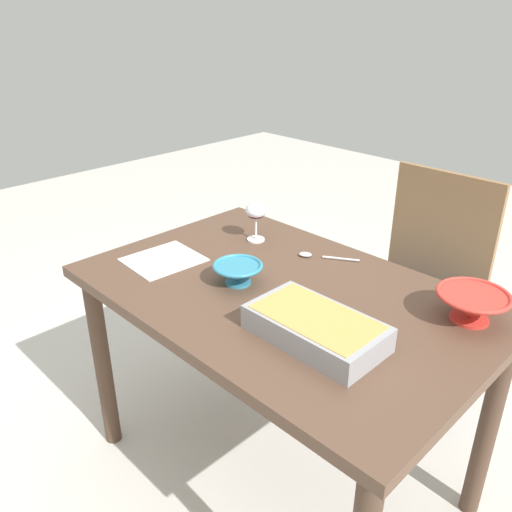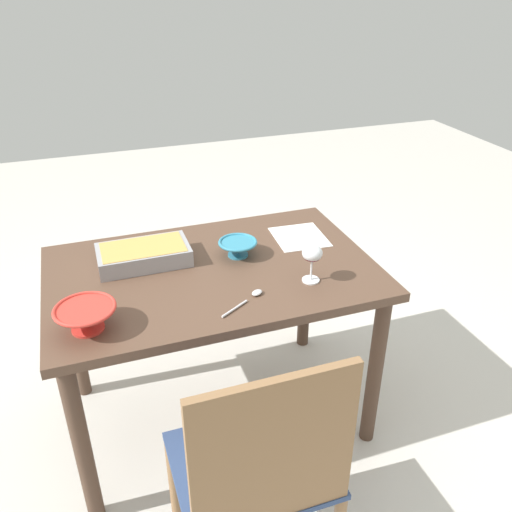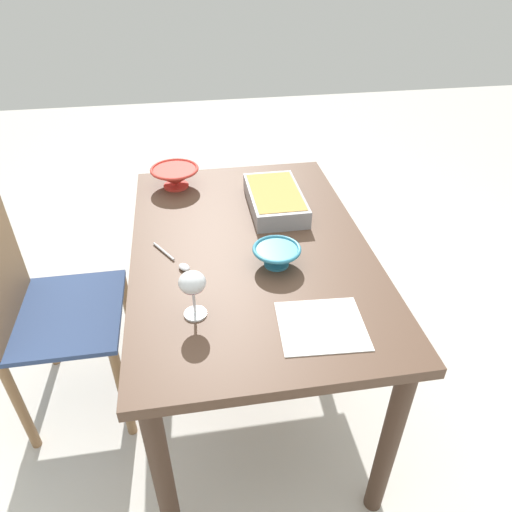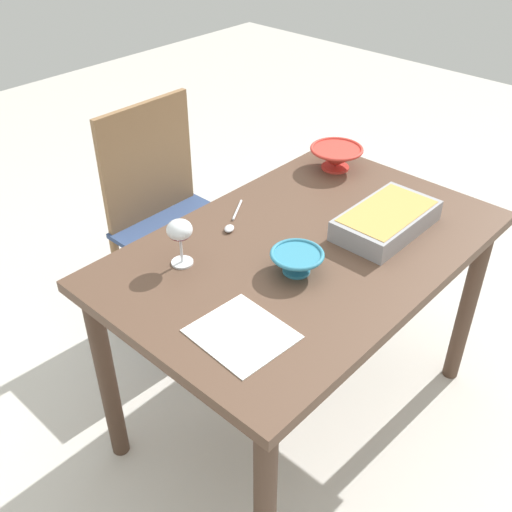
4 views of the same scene
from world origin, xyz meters
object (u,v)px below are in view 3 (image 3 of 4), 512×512
Objects in this scene: dining_table at (250,268)px; serving_spoon at (178,262)px; wine_glass at (192,285)px; chair at (39,303)px; mixing_bowl at (175,176)px; napkin at (322,326)px; casserole_dish at (275,199)px; small_bowl at (277,255)px.

serving_spoon is (-0.07, 0.25, 0.11)m from dining_table.
dining_table is at bearing -32.59° from wine_glass.
mixing_bowl is (0.40, -0.52, 0.27)m from chair.
napkin is at bearing -157.38° from mixing_bowl.
mixing_bowl reaches higher than dining_table.
wine_glass is 0.65m from casserole_dish.
wine_glass is 0.34m from small_bowl.
dining_table is 8.49× the size of wine_glass.
chair reaches higher than wine_glass.
dining_table is 6.59× the size of serving_spoon.
chair reaches higher than serving_spoon.
dining_table is 6.29× the size of mixing_bowl.
small_bowl is 0.66× the size of napkin.
mixing_bowl is 1.27× the size of small_bowl.
serving_spoon is at bearing 9.54° from wine_glass.
mixing_bowl is at bearing 57.46° from casserole_dish.
chair is at bearing 54.70° from wine_glass.
wine_glass is 0.74× the size of mixing_bowl.
casserole_dish reaches higher than small_bowl.
napkin is (-0.50, -0.90, 0.23)m from chair.
dining_table is 5.28× the size of napkin.
small_bowl is at bearing -152.08° from dining_table.
serving_spoon is (0.05, 0.31, -0.03)m from small_bowl.
mixing_bowl reaches higher than casserole_dish.
dining_table is 3.54× the size of casserole_dish.
dining_table is 0.43m from wine_glass.
serving_spoon is at bearing 106.01° from dining_table.
wine_glass reaches higher than mixing_bowl.
wine_glass is 0.94× the size of small_bowl.
chair reaches higher than mixing_bowl.
dining_table is at bearing 27.92° from small_bowl.
chair is at bearing 61.02° from napkin.
chair is at bearing 74.20° from serving_spoon.
casserole_dish is at bearing -50.96° from serving_spoon.
chair reaches higher than small_bowl.
serving_spoon is at bearing 129.04° from casserole_dish.
mixing_bowl is at bearing -0.78° from serving_spoon.
serving_spoon is 0.52m from napkin.
mixing_bowl is (0.79, 0.03, -0.06)m from wine_glass.
chair reaches higher than dining_table.
dining_table is at bearing 17.60° from napkin.
mixing_bowl is at bearing -52.82° from chair.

